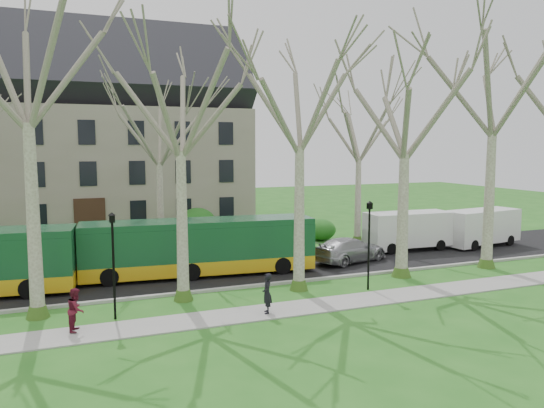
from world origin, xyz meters
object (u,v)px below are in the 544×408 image
Objects in this scene: pedestrian_a at (267,293)px; pedestrian_b at (76,309)px; sedan at (350,250)px; bus_follow at (200,246)px; van_b at (481,228)px; van_a at (408,231)px.

pedestrian_a is 1.03× the size of pedestrian_b.
bus_follow is at bearing 71.38° from sedan.
van_b is at bearing 129.02° from pedestrian_a.
van_b is at bearing 7.69° from bus_follow.
sedan is 0.87× the size of van_a.
pedestrian_b is at bearing -172.09° from van_b.
sedan is 17.06m from pedestrian_b.
van_a is at bearing 11.30° from bus_follow.
van_b is (11.09, 1.07, 0.53)m from sedan.
van_a reaches higher than pedestrian_b.
pedestrian_a is 7.54m from pedestrian_b.
bus_follow is 14.77m from van_a.
pedestrian_b is (-15.71, -6.64, 0.09)m from sedan.
sedan is at bearing 3.89° from bus_follow.
van_a reaches higher than van_b.
van_b reaches higher than sedan.
pedestrian_b reaches higher than sedan.
sedan is 11.16m from van_b.
pedestrian_a is at bearing -164.58° from van_b.
van_a reaches higher than sedan.
bus_follow is at bearing -171.17° from van_a.
bus_follow is 2.14× the size of van_b.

